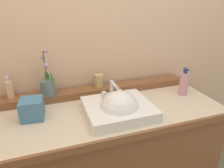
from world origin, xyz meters
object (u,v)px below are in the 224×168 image
Objects in this scene: potted_plant at (48,85)px; tumbler_cup at (99,80)px; soap_dispenser at (10,89)px; lotion_bottle at (184,83)px; tissue_box at (32,109)px; sink_basin at (119,110)px.

tumbler_cup is (0.37, 0.03, -0.03)m from potted_plant.
lotion_bottle is at bearing -11.17° from soap_dispenser.
tumbler_cup is 0.53m from tissue_box.
soap_dispenser reaches higher than sink_basin.
potted_plant reaches higher than lotion_bottle.
tissue_box is (-1.07, 0.01, -0.03)m from lotion_bottle.
tumbler_cup is at bearing 5.33° from potted_plant.
soap_dispenser is at bearing 150.99° from sink_basin.
tumbler_cup is 0.72× the size of tissue_box.
lotion_bottle is 1.07m from tissue_box.
potted_plant reaches higher than sink_basin.
tumbler_cup reaches higher than tissue_box.
sink_basin is at bearing -14.08° from tissue_box.
sink_basin is 2.72× the size of soap_dispenser.
tissue_box is at bearing 165.92° from sink_basin.
soap_dispenser is (-0.64, 0.36, 0.09)m from sink_basin.
lotion_bottle is at bearing -21.39° from tumbler_cup.
tissue_box is (-0.10, -0.19, -0.07)m from potted_plant.
lotion_bottle is at bearing 12.01° from sink_basin.
soap_dispenser is 0.27m from tissue_box.
sink_basin is 3.16× the size of tissue_box.
soap_dispenser reaches higher than tumbler_cup.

